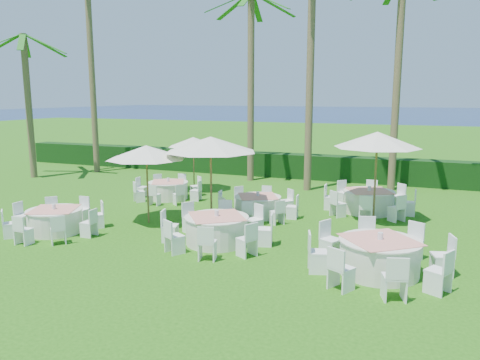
# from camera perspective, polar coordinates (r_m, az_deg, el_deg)

# --- Properties ---
(ground) EXTENTS (120.00, 120.00, 0.00)m
(ground) POSITION_cam_1_polar(r_m,az_deg,el_deg) (12.97, -5.73, -8.31)
(ground) COLOR #1D540E
(ground) RESTS_ON ground
(hedge) EXTENTS (34.00, 1.00, 1.20)m
(hedge) POSITION_cam_1_polar(r_m,az_deg,el_deg) (23.85, 7.59, 1.68)
(hedge) COLOR black
(hedge) RESTS_ON ground
(ocean) EXTENTS (260.00, 260.00, 0.00)m
(ocean) POSITION_cam_1_polar(r_m,az_deg,el_deg) (113.11, 18.93, 7.61)
(ocean) COLOR #071D46
(ocean) RESTS_ON ground
(banquet_table_a) EXTENTS (2.88, 2.88, 0.88)m
(banquet_table_a) POSITION_cam_1_polar(r_m,az_deg,el_deg) (15.35, -21.64, -4.56)
(banquet_table_a) COLOR silver
(banquet_table_a) RESTS_ON ground
(banquet_table_b) EXTENTS (3.14, 3.14, 0.95)m
(banquet_table_b) POSITION_cam_1_polar(r_m,az_deg,el_deg) (13.25, -2.85, -5.98)
(banquet_table_b) COLOR silver
(banquet_table_b) RESTS_ON ground
(banquet_table_c) EXTENTS (3.28, 3.28, 1.00)m
(banquet_table_c) POSITION_cam_1_polar(r_m,az_deg,el_deg) (11.51, 16.62, -8.83)
(banquet_table_c) COLOR silver
(banquet_table_c) RESTS_ON ground
(banquet_table_d) EXTENTS (2.79, 2.79, 0.86)m
(banquet_table_d) POSITION_cam_1_polar(r_m,az_deg,el_deg) (19.12, -8.73, -1.17)
(banquet_table_d) COLOR silver
(banquet_table_d) RESTS_ON ground
(banquet_table_e) EXTENTS (2.81, 2.81, 0.86)m
(banquet_table_e) POSITION_cam_1_polar(r_m,az_deg,el_deg) (16.21, 2.19, -3.12)
(banquet_table_e) COLOR silver
(banquet_table_e) RESTS_ON ground
(banquet_table_f) EXTENTS (3.15, 3.15, 0.95)m
(banquet_table_f) POSITION_cam_1_polar(r_m,az_deg,el_deg) (17.31, 15.42, -2.47)
(banquet_table_f) COLOR silver
(banquet_table_f) RESTS_ON ground
(umbrella_a) EXTENTS (2.57, 2.57, 2.55)m
(umbrella_a) POSITION_cam_1_polar(r_m,az_deg,el_deg) (15.28, -11.35, 3.33)
(umbrella_a) COLOR brown
(umbrella_a) RESTS_ON ground
(umbrella_b) EXTENTS (2.99, 2.99, 2.84)m
(umbrella_b) POSITION_cam_1_polar(r_m,az_deg,el_deg) (14.96, -3.60, 4.36)
(umbrella_b) COLOR brown
(umbrella_b) RESTS_ON ground
(umbrella_c) EXTENTS (2.22, 2.22, 2.35)m
(umbrella_c) POSITION_cam_1_polar(r_m,az_deg,el_deg) (20.39, -5.70, 4.64)
(umbrella_c) COLOR brown
(umbrella_c) RESTS_ON ground
(umbrella_d) EXTENTS (2.79, 2.79, 2.97)m
(umbrella_d) POSITION_cam_1_polar(r_m,az_deg,el_deg) (15.80, 16.39, 4.73)
(umbrella_d) COLOR brown
(umbrella_d) RESTS_ON ground
(palm_a) EXTENTS (4.29, 4.35, 11.48)m
(palm_a) POSITION_cam_1_polar(r_m,az_deg,el_deg) (26.63, -17.72, 14.31)
(palm_a) COLOR brown
(palm_a) RESTS_ON ground
(palm_b) EXTENTS (4.19, 4.39, 8.81)m
(palm_b) POSITION_cam_1_polar(r_m,az_deg,el_deg) (22.74, 1.33, 12.12)
(palm_b) COLOR brown
(palm_b) RESTS_ON ground
(palm_c) EXTENTS (4.38, 4.22, 12.76)m
(palm_c) POSITION_cam_1_polar(r_m,az_deg,el_deg) (20.72, 8.68, 17.77)
(palm_c) COLOR brown
(palm_c) RESTS_ON ground
(palm_d) EXTENTS (4.40, 4.17, 9.21)m
(palm_d) POSITION_cam_1_polar(r_m,az_deg,el_deg) (21.44, 18.66, 12.27)
(palm_d) COLOR brown
(palm_d) RESTS_ON ground
(palm_f) EXTENTS (4.37, 4.25, 7.11)m
(palm_f) POSITION_cam_1_polar(r_m,az_deg,el_deg) (25.84, -24.43, 9.05)
(palm_f) COLOR brown
(palm_f) RESTS_ON ground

